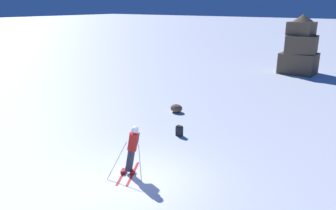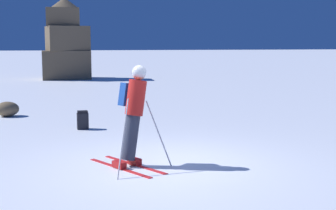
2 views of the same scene
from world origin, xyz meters
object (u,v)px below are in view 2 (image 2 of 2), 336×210
skier (134,109)px  rock_pillar (66,45)px  spare_backpack (83,120)px  exposed_boulder_0 (7,109)px

skier → rock_pillar: rock_pillar is taller
skier → spare_backpack: (-0.64, 4.03, -0.83)m
skier → rock_pillar: 22.63m
skier → exposed_boulder_0: size_ratio=2.66×
spare_backpack → exposed_boulder_0: 3.57m
spare_backpack → exposed_boulder_0: size_ratio=0.69×
skier → rock_pillar: bearing=62.4°
rock_pillar → exposed_boulder_0: 16.05m
skier → spare_backpack: size_ratio=3.85×
exposed_boulder_0 → rock_pillar: bearing=80.5°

